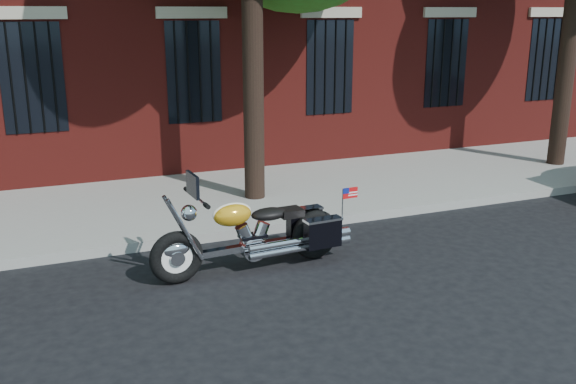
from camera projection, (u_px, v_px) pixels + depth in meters
name	position (u px, v px, depth m)	size (l,w,h in m)	color
ground	(291.00, 266.00, 8.84)	(120.00, 120.00, 0.00)	black
curb	(257.00, 230.00, 10.04)	(40.00, 0.16, 0.15)	gray
sidewalk	(223.00, 199.00, 11.72)	(40.00, 3.60, 0.15)	gray
motorcycle	(259.00, 235.00, 8.60)	(2.85, 0.89, 1.43)	black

